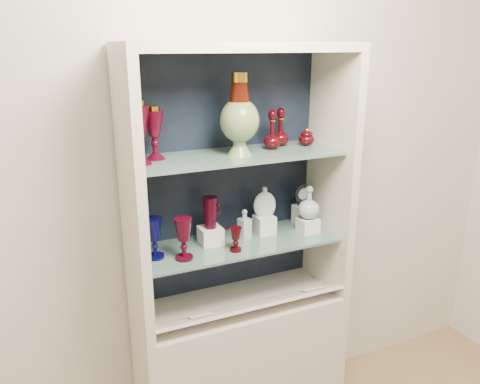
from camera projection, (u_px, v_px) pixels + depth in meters
name	position (u px, v px, depth m)	size (l,w,h in m)	color
wall_back	(221.00, 160.00, 2.25)	(3.50, 0.02, 2.80)	white
cabinet_base	(240.00, 366.00, 2.37)	(1.00, 0.40, 0.75)	beige
cabinet_back_panel	(224.00, 176.00, 2.25)	(0.98, 0.02, 1.15)	black
cabinet_side_left	(132.00, 201.00, 1.89)	(0.04, 0.40, 1.15)	beige
cabinet_side_right	(330.00, 175.00, 2.27)	(0.04, 0.40, 1.15)	beige
cabinet_top_cap	(240.00, 47.00, 1.90)	(1.00, 0.40, 0.04)	beige
shelf_lower	(238.00, 243.00, 2.18)	(0.92, 0.34, 0.01)	slate
shelf_upper	(238.00, 155.00, 2.06)	(0.92, 0.34, 0.01)	slate
label_ledge	(250.00, 306.00, 2.15)	(0.92, 0.18, 0.01)	beige
label_card_0	(311.00, 289.00, 2.27)	(0.10, 0.07, 0.00)	white
label_card_1	(200.00, 315.00, 2.05)	(0.10, 0.07, 0.00)	white
pedestal_lamp_left	(154.00, 133.00, 1.93)	(0.08, 0.08, 0.22)	#3F0615
pedestal_lamp_right	(139.00, 133.00, 1.84)	(0.10, 0.10, 0.25)	#3F0615
enamel_urn	(240.00, 115.00, 1.98)	(0.17, 0.17, 0.35)	#094C0F
ruby_decanter_a	(272.00, 127.00, 2.12)	(0.08, 0.08, 0.20)	#3C050A
ruby_decanter_b	(281.00, 126.00, 2.19)	(0.08, 0.08, 0.19)	#3C050A
lidded_bowl	(307.00, 137.00, 2.22)	(0.08, 0.08, 0.09)	#3C050A
cobalt_goblet	(154.00, 238.00, 1.99)	(0.08, 0.08, 0.18)	#03033B
ruby_goblet_tall	(184.00, 239.00, 1.98)	(0.08, 0.08, 0.19)	#3F0615
ruby_goblet_small	(236.00, 239.00, 2.07)	(0.06, 0.06, 0.11)	#3C050A
riser_ruby_pitcher	(211.00, 236.00, 2.15)	(0.10, 0.10, 0.08)	silver
ruby_pitcher	(210.00, 212.00, 2.12)	(0.11, 0.07, 0.15)	#3F0615
clear_square_bottle	(244.00, 224.00, 2.20)	(0.05, 0.05, 0.14)	#9BABB5
riser_flat_flask	(264.00, 225.00, 2.27)	(0.09, 0.09, 0.09)	silver
flat_flask	(265.00, 201.00, 2.23)	(0.11, 0.04, 0.15)	silver
riser_clear_round_decanter	(308.00, 225.00, 2.29)	(0.09, 0.09, 0.07)	silver
clear_round_decanter	(309.00, 203.00, 2.26)	(0.11, 0.11, 0.16)	#9BABB5
riser_cameo_medallion	(302.00, 215.00, 2.39)	(0.08, 0.08, 0.10)	silver
cameo_medallion	(303.00, 194.00, 2.35)	(0.10, 0.04, 0.12)	black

